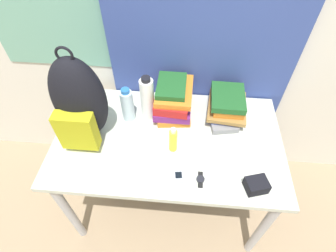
# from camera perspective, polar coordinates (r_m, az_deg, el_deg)

# --- Properties ---
(ground_plane) EXTENTS (12.00, 12.00, 0.00)m
(ground_plane) POSITION_cam_1_polar(r_m,az_deg,el_deg) (1.98, -1.04, -25.08)
(ground_plane) COLOR #9E8466
(wall_back) EXTENTS (6.00, 0.06, 2.50)m
(wall_back) POSITION_cam_1_polar(r_m,az_deg,el_deg) (1.51, 1.45, 23.50)
(wall_back) COLOR silver
(wall_back) RESTS_ON ground_plane
(curtain_blue) EXTENTS (1.07, 0.04, 2.50)m
(curtain_blue) POSITION_cam_1_polar(r_m,az_deg,el_deg) (1.46, 8.17, 22.11)
(curtain_blue) COLOR #384C93
(curtain_blue) RESTS_ON ground_plane
(desk) EXTENTS (1.26, 0.74, 0.75)m
(desk) POSITION_cam_1_polar(r_m,az_deg,el_deg) (1.54, 0.00, -4.70)
(desk) COLOR beige
(desk) RESTS_ON ground_plane
(backpack) EXTENTS (0.27, 0.26, 0.55)m
(backpack) POSITION_cam_1_polar(r_m,az_deg,el_deg) (1.38, -18.70, 4.84)
(backpack) COLOR black
(backpack) RESTS_ON desk
(book_stack_left) EXTENTS (0.22, 0.29, 0.20)m
(book_stack_left) POSITION_cam_1_polar(r_m,az_deg,el_deg) (1.54, 1.18, 5.89)
(book_stack_left) COLOR orange
(book_stack_left) RESTS_ON desk
(book_stack_center) EXTENTS (0.24, 0.29, 0.15)m
(book_stack_center) POSITION_cam_1_polar(r_m,az_deg,el_deg) (1.57, 12.65, 4.69)
(book_stack_center) COLOR navy
(book_stack_center) RESTS_ON desk
(water_bottle) EXTENTS (0.07, 0.07, 0.22)m
(water_bottle) POSITION_cam_1_polar(r_m,az_deg,el_deg) (1.51, -8.82, 4.53)
(water_bottle) COLOR silver
(water_bottle) RESTS_ON desk
(sports_bottle) EXTENTS (0.08, 0.08, 0.29)m
(sports_bottle) POSITION_cam_1_polar(r_m,az_deg,el_deg) (1.48, -4.52, 5.95)
(sports_bottle) COLOR white
(sports_bottle) RESTS_ON desk
(sunscreen_bottle) EXTENTS (0.04, 0.04, 0.16)m
(sunscreen_bottle) POSITION_cam_1_polar(r_m,az_deg,el_deg) (1.36, 1.12, -3.07)
(sunscreen_bottle) COLOR yellow
(sunscreen_bottle) RESTS_ON desk
(cell_phone) EXTENTS (0.06, 0.09, 0.02)m
(cell_phone) POSITION_cam_1_polar(r_m,az_deg,el_deg) (1.32, 2.30, -10.79)
(cell_phone) COLOR #B7BCC6
(cell_phone) RESTS_ON desk
(sunglasses_case) EXTENTS (0.16, 0.08, 0.04)m
(sunglasses_case) POSITION_cam_1_polar(r_m,az_deg,el_deg) (1.52, 12.27, -0.53)
(sunglasses_case) COLOR gray
(sunglasses_case) RESTS_ON desk
(camera_pouch) EXTENTS (0.12, 0.11, 0.06)m
(camera_pouch) POSITION_cam_1_polar(r_m,az_deg,el_deg) (1.33, 18.69, -12.10)
(camera_pouch) COLOR black
(camera_pouch) RESTS_ON desk
(wristwatch) EXTENTS (0.04, 0.09, 0.01)m
(wristwatch) POSITION_cam_1_polar(r_m,az_deg,el_deg) (1.32, 7.07, -11.45)
(wristwatch) COLOR black
(wristwatch) RESTS_ON desk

